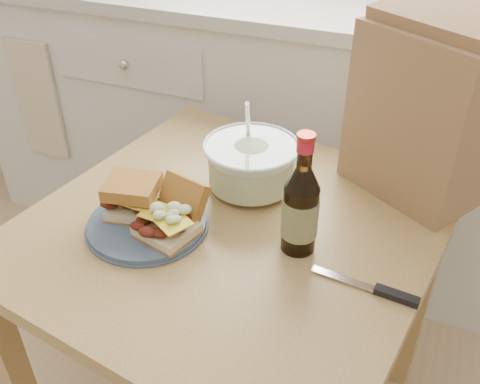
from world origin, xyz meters
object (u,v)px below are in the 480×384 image
at_px(plate, 147,224).
at_px(beer_bottle, 300,208).
at_px(paper_bag, 425,114).
at_px(dining_table, 231,258).
at_px(coleslaw_bowl, 251,166).

bearing_deg(plate, beer_bottle, 10.49).
relative_size(plate, paper_bag, 0.66).
height_order(dining_table, beer_bottle, beer_bottle).
relative_size(plate, coleslaw_bowl, 1.13).
distance_m(beer_bottle, paper_bag, 0.37).
bearing_deg(beer_bottle, plate, -153.45).
relative_size(beer_bottle, paper_bag, 0.69).
bearing_deg(coleslaw_bowl, plate, -123.40).
xyz_separation_m(dining_table, coleslaw_bowl, (-0.01, 0.15, 0.16)).
xyz_separation_m(dining_table, paper_bag, (0.33, 0.29, 0.29)).
xyz_separation_m(plate, beer_bottle, (0.31, 0.06, 0.09)).
distance_m(dining_table, paper_bag, 0.53).
distance_m(dining_table, coleslaw_bowl, 0.21).
bearing_deg(dining_table, beer_bottle, 2.01).
xyz_separation_m(coleslaw_bowl, beer_bottle, (0.17, -0.17, 0.04)).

